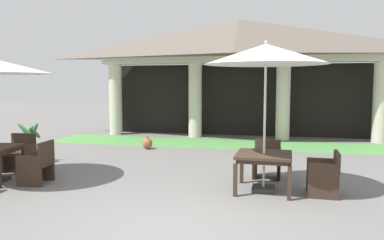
{
  "coord_description": "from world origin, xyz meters",
  "views": [
    {
      "loc": [
        1.41,
        -4.92,
        2.0
      ],
      "look_at": [
        -0.35,
        2.85,
        1.24
      ],
      "focal_mm": 35.33,
      "sensor_mm": 36.0,
      "label": 1
    }
  ],
  "objects": [
    {
      "name": "ground_plane",
      "position": [
        0.0,
        0.0,
        0.0
      ],
      "size": [
        60.0,
        60.0,
        0.0
      ],
      "primitive_type": "plane",
      "color": "slate"
    },
    {
      "name": "background_pavilion",
      "position": [
        -0.0,
        9.05,
        3.26
      ],
      "size": [
        10.85,
        2.46,
        4.33
      ],
      "color": "beige",
      "rests_on": "ground"
    },
    {
      "name": "lawn_strip",
      "position": [
        0.0,
        7.44,
        0.0
      ],
      "size": [
        12.65,
        2.06,
        0.01
      ],
      "primitive_type": "cube",
      "color": "#519347",
      "rests_on": "ground"
    },
    {
      "name": "patio_table_near_foreground",
      "position": [
        1.19,
        2.13,
        0.62
      ],
      "size": [
        1.03,
        1.03,
        0.71
      ],
      "rotation": [
        0.0,
        0.0,
        -0.03
      ],
      "color": "#38281E",
      "rests_on": "ground"
    },
    {
      "name": "patio_umbrella_near_foreground",
      "position": [
        1.19,
        2.13,
        2.52
      ],
      "size": [
        2.26,
        2.26,
        2.78
      ],
      "color": "#2D2D2D",
      "rests_on": "ground"
    },
    {
      "name": "patio_chair_near_foreground_north",
      "position": [
        1.22,
        3.2,
        0.38
      ],
      "size": [
        0.59,
        0.53,
        0.8
      ],
      "rotation": [
        0.0,
        0.0,
        -3.17
      ],
      "color": "#38281E",
      "rests_on": "ground"
    },
    {
      "name": "patio_chair_near_foreground_east",
      "position": [
        2.26,
        2.1,
        0.39
      ],
      "size": [
        0.55,
        0.58,
        0.8
      ],
      "rotation": [
        0.0,
        0.0,
        1.54
      ],
      "color": "#38281E",
      "rests_on": "ground"
    },
    {
      "name": "patio_chair_mid_left_east",
      "position": [
        -3.27,
        1.68,
        0.39
      ],
      "size": [
        0.57,
        0.63,
        0.86
      ],
      "rotation": [
        0.0,
        0.0,
        -4.61
      ],
      "color": "#38281E",
      "rests_on": "ground"
    },
    {
      "name": "patio_chair_mid_left_north",
      "position": [
        -4.35,
        2.55,
        0.41
      ],
      "size": [
        0.66,
        0.57,
        0.85
      ],
      "rotation": [
        0.0,
        0.0,
        -3.04
      ],
      "color": "#38281E",
      "rests_on": "ground"
    },
    {
      "name": "potted_palm_left_edge",
      "position": [
        -4.69,
        3.43,
        0.37
      ],
      "size": [
        0.57,
        0.53,
        1.06
      ],
      "color": "#47423D",
      "rests_on": "ground"
    },
    {
      "name": "terracotta_urn",
      "position": [
        -2.46,
        5.99,
        0.17
      ],
      "size": [
        0.3,
        0.3,
        0.42
      ],
      "color": "#9E5633",
      "rests_on": "ground"
    }
  ]
}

